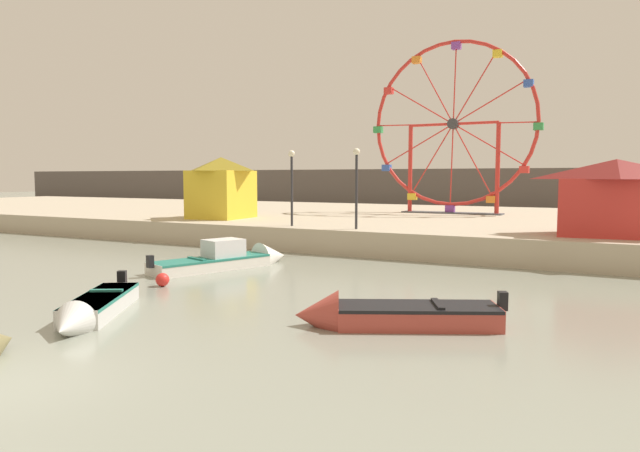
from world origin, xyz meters
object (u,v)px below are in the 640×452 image
object	(u,v)px
motorboat_faded_red	(384,315)
carnival_booth_red_striped	(615,196)
motorboat_pale_grey	(92,309)
ferris_wheel_red_frame	(453,127)
motorboat_white_red_stripe	(233,259)
mooring_buoy_orange	(162,280)
promenade_lamp_near	(356,176)
carnival_booth_yellow_awning	(221,187)
promenade_lamp_far	(292,176)

from	to	relation	value
motorboat_faded_red	carnival_booth_red_striped	bearing A→B (deg)	-135.51
motorboat_pale_grey	ferris_wheel_red_frame	distance (m)	28.45
motorboat_white_red_stripe	ferris_wheel_red_frame	distance (m)	20.56
ferris_wheel_red_frame	mooring_buoy_orange	world-z (taller)	ferris_wheel_red_frame
promenade_lamp_near	mooring_buoy_orange	size ratio (longest dim) A/B	8.44
carnival_booth_yellow_awning	mooring_buoy_orange	bearing A→B (deg)	-64.35
promenade_lamp_far	promenade_lamp_near	bearing A→B (deg)	-2.22
motorboat_white_red_stripe	motorboat_pale_grey	bearing A→B (deg)	-147.75
mooring_buoy_orange	ferris_wheel_red_frame	bearing A→B (deg)	82.14
carnival_booth_red_striped	motorboat_pale_grey	bearing A→B (deg)	-130.01
carnival_booth_yellow_awning	carnival_booth_red_striped	distance (m)	20.50
motorboat_pale_grey	carnival_booth_red_striped	xyz separation A→B (m)	(11.39, 16.07, 2.51)
motorboat_pale_grey	ferris_wheel_red_frame	xyz separation A→B (m)	(1.72, 27.63, 6.53)
promenade_lamp_near	carnival_booth_red_striped	bearing A→B (deg)	9.67
motorboat_faded_red	ferris_wheel_red_frame	distance (m)	26.20
motorboat_faded_red	motorboat_white_red_stripe	size ratio (longest dim) A/B	0.80
motorboat_faded_red	ferris_wheel_red_frame	bearing A→B (deg)	-104.80
motorboat_faded_red	carnival_booth_red_striped	size ratio (longest dim) A/B	1.00
motorboat_pale_grey	mooring_buoy_orange	distance (m)	4.38
motorboat_white_red_stripe	ferris_wheel_red_frame	size ratio (longest dim) A/B	0.54
carnival_booth_yellow_awning	promenade_lamp_far	world-z (taller)	promenade_lamp_far
carnival_booth_yellow_awning	motorboat_pale_grey	bearing A→B (deg)	-66.54
motorboat_white_red_stripe	carnival_booth_red_striped	world-z (taller)	carnival_booth_red_striped
motorboat_faded_red	promenade_lamp_near	world-z (taller)	promenade_lamp_near
promenade_lamp_near	promenade_lamp_far	size ratio (longest dim) A/B	1.00
promenade_lamp_near	mooring_buoy_orange	xyz separation A→B (m)	(-2.34, -10.17, -3.38)
carnival_booth_red_striped	promenade_lamp_far	bearing A→B (deg)	-177.95
motorboat_pale_grey	mooring_buoy_orange	size ratio (longest dim) A/B	10.01
ferris_wheel_red_frame	promenade_lamp_near	world-z (taller)	ferris_wheel_red_frame
motorboat_white_red_stripe	carnival_booth_yellow_awning	bearing A→B (deg)	59.23
ferris_wheel_red_frame	promenade_lamp_far	world-z (taller)	ferris_wheel_red_frame
carnival_booth_yellow_awning	carnival_booth_red_striped	world-z (taller)	carnival_booth_yellow_awning
motorboat_pale_grey	ferris_wheel_red_frame	world-z (taller)	ferris_wheel_red_frame
promenade_lamp_near	carnival_booth_yellow_awning	bearing A→B (deg)	163.91
motorboat_pale_grey	promenade_lamp_near	size ratio (longest dim) A/B	1.19
motorboat_pale_grey	carnival_booth_yellow_awning	distance (m)	19.57
promenade_lamp_far	carnival_booth_yellow_awning	bearing A→B (deg)	156.90
motorboat_pale_grey	motorboat_faded_red	size ratio (longest dim) A/B	0.91
ferris_wheel_red_frame	carnival_booth_yellow_awning	xyz separation A→B (m)	(-10.80, -10.51, -3.80)
ferris_wheel_red_frame	carnival_booth_red_striped	size ratio (longest dim) A/B	2.31
motorboat_white_red_stripe	promenade_lamp_far	world-z (taller)	promenade_lamp_far
motorboat_pale_grey	carnival_booth_red_striped	world-z (taller)	carnival_booth_red_striped
motorboat_white_red_stripe	promenade_lamp_far	distance (m)	6.83
carnival_booth_yellow_awning	mooring_buoy_orange	distance (m)	15.31
promenade_lamp_near	promenade_lamp_far	xyz separation A→B (m)	(-3.52, 0.14, -0.01)
motorboat_faded_red	motorboat_white_red_stripe	world-z (taller)	motorboat_white_red_stripe
motorboat_faded_red	motorboat_white_red_stripe	distance (m)	10.32
carnival_booth_yellow_awning	promenade_lamp_near	size ratio (longest dim) A/B	1.05
motorboat_white_red_stripe	carnival_booth_red_striped	bearing A→B (deg)	-40.58
promenade_lamp_near	motorboat_faded_red	bearing A→B (deg)	-62.96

